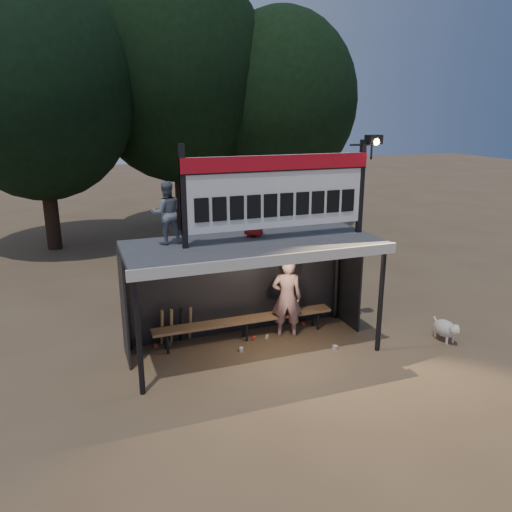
{
  "coord_description": "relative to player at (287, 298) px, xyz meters",
  "views": [
    {
      "loc": [
        -3.21,
        -8.84,
        4.75
      ],
      "look_at": [
        0.2,
        0.4,
        1.9
      ],
      "focal_mm": 35.0,
      "sensor_mm": 36.0,
      "label": 1
    }
  ],
  "objects": [
    {
      "name": "ground",
      "position": [
        -0.9,
        -0.39,
        -0.9
      ],
      "size": [
        80.0,
        80.0,
        0.0
      ],
      "primitive_type": "plane",
      "color": "brown",
      "rests_on": "ground"
    },
    {
      "name": "tree_left",
      "position": [
        -4.9,
        9.61,
        4.62
      ],
      "size": [
        6.46,
        6.46,
        9.27
      ],
      "color": "black",
      "rests_on": "ground"
    },
    {
      "name": "dog",
      "position": [
        3.12,
        -1.42,
        -0.62
      ],
      "size": [
        0.36,
        0.81,
        0.49
      ],
      "color": "beige",
      "rests_on": "ground"
    },
    {
      "name": "player",
      "position": [
        0.0,
        0.0,
        0.0
      ],
      "size": [
        0.76,
        0.62,
        1.79
      ],
      "primitive_type": "imported",
      "rotation": [
        0.0,
        0.0,
        2.81
      ],
      "color": "silver",
      "rests_on": "ground"
    },
    {
      "name": "child_b",
      "position": [
        -0.76,
        0.01,
        1.94
      ],
      "size": [
        0.6,
        0.53,
        1.04
      ],
      "primitive_type": "imported",
      "rotation": [
        0.0,
        0.0,
        2.66
      ],
      "color": "#A91A1A",
      "rests_on": "dugout_shelter"
    },
    {
      "name": "tree_right",
      "position": [
        4.1,
        10.11,
        4.29
      ],
      "size": [
        6.08,
        6.08,
        8.72
      ],
      "color": "black",
      "rests_on": "ground"
    },
    {
      "name": "litter",
      "position": [
        -1.1,
        0.05,
        -0.86
      ],
      "size": [
        3.6,
        1.52,
        0.08
      ],
      "color": "#AC2C1D",
      "rests_on": "ground"
    },
    {
      "name": "scoreboard_assembly",
      "position": [
        -0.35,
        -0.4,
        2.43
      ],
      "size": [
        4.1,
        0.27,
        1.99
      ],
      "color": "black",
      "rests_on": "dugout_shelter"
    },
    {
      "name": "bench",
      "position": [
        -0.9,
        0.16,
        -0.46
      ],
      "size": [
        4.0,
        0.35,
        0.48
      ],
      "color": "olive",
      "rests_on": "ground"
    },
    {
      "name": "child_a",
      "position": [
        -2.5,
        0.05,
        2.02
      ],
      "size": [
        0.58,
        0.45,
        1.2
      ],
      "primitive_type": "imported",
      "rotation": [
        0.0,
        0.0,
        3.14
      ],
      "color": "slate",
      "rests_on": "dugout_shelter"
    },
    {
      "name": "bats",
      "position": [
        -2.34,
        0.43,
        -0.47
      ],
      "size": [
        0.68,
        0.35,
        0.84
      ],
      "color": "olive",
      "rests_on": "ground"
    },
    {
      "name": "dugout_shelter",
      "position": [
        -0.9,
        -0.14,
        0.95
      ],
      "size": [
        5.1,
        2.08,
        2.32
      ],
      "color": "#3A3A3C",
      "rests_on": "ground"
    },
    {
      "name": "tree_mid",
      "position": [
        0.1,
        11.11,
        5.27
      ],
      "size": [
        7.22,
        7.22,
        10.36
      ],
      "color": "black",
      "rests_on": "ground"
    }
  ]
}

